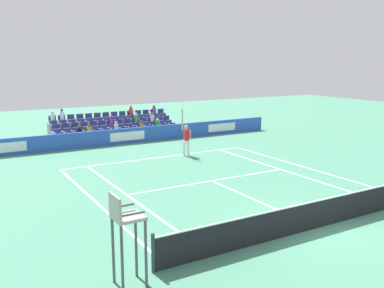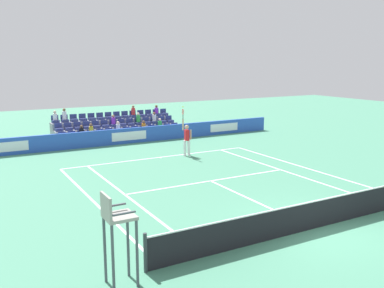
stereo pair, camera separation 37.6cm
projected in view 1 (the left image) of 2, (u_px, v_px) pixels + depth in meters
The scene contains 15 objects.
ground_plane at pixel (318, 228), 13.95m from camera, with size 80.00×80.00×0.00m, color #47896B.
line_baseline at pixel (159, 157), 24.03m from camera, with size 10.97×0.10×0.01m, color white.
line_service at pixel (212, 181), 19.38m from camera, with size 8.23×0.10×0.01m, color white.
line_centre_service at pixel (256, 200), 16.66m from camera, with size 0.10×6.40×0.01m, color white.
line_singles_sideline_left at pixel (131, 198), 16.96m from camera, with size 0.10×11.89×0.01m, color white.
line_singles_sideline_right at pixel (287, 171), 21.03m from camera, with size 0.10×11.89×0.01m, color white.
line_doubles_sideline_left at pixel (98, 204), 16.28m from camera, with size 0.10×11.89×0.01m, color white.
line_doubles_sideline_right at pixel (307, 168), 21.70m from camera, with size 0.10×11.89×0.01m, color white.
line_centre_mark at pixel (160, 158), 23.94m from camera, with size 0.10×0.20×0.01m, color white.
sponsor_barrier at pixel (127, 136), 27.98m from camera, with size 22.38×0.22×1.01m.
tennis_net at pixel (319, 213), 13.86m from camera, with size 11.97×0.10×1.07m.
tennis_player at pixel (186, 139), 24.30m from camera, with size 0.51×0.41×2.85m.
umpire_chair at pixel (126, 227), 10.08m from camera, with size 0.70×0.70×2.34m.
stadium_stand at pixel (115, 130), 29.93m from camera, with size 8.68×2.85×2.21m.
loose_tennis_ball at pixel (240, 223), 14.31m from camera, with size 0.07×0.07×0.07m, color #D1E533.
Camera 1 is at (10.20, 9.28, 5.39)m, focal length 39.89 mm.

